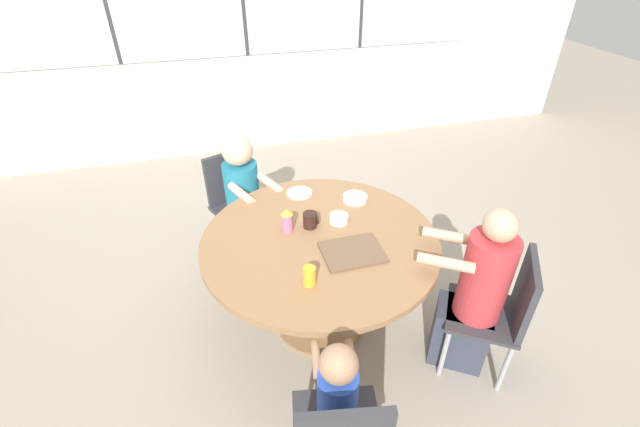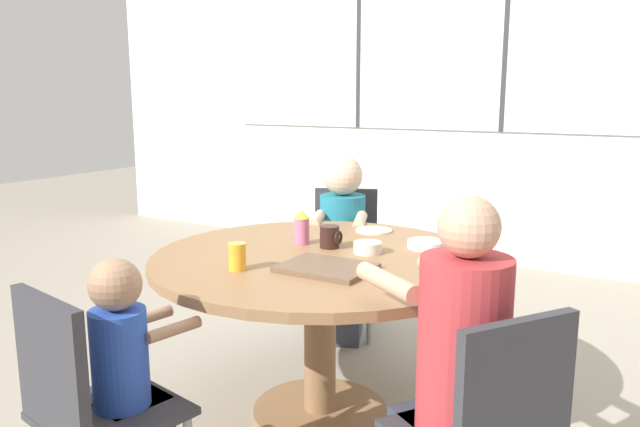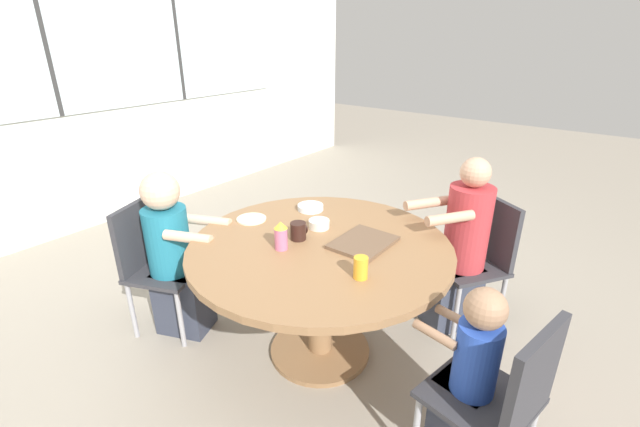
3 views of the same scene
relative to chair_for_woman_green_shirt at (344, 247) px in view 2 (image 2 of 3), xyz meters
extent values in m
plane|color=gray|center=(0.42, -1.01, -0.50)|extent=(16.00, 16.00, 0.00)
cube|color=silver|center=(0.42, 1.94, 0.90)|extent=(8.40, 0.06, 2.80)
cube|color=silver|center=(0.42, 1.90, 1.20)|extent=(5.20, 0.02, 1.18)
cube|color=#333333|center=(-0.88, 1.89, 1.20)|extent=(0.04, 0.01, 1.18)
cube|color=#333333|center=(0.42, 1.89, 1.20)|extent=(0.04, 0.01, 1.18)
cylinder|color=olive|center=(0.42, -1.01, 0.22)|extent=(1.44, 1.44, 0.04)
cylinder|color=olive|center=(0.42, -1.01, -0.15)|extent=(0.14, 0.14, 0.70)
cylinder|color=olive|center=(0.42, -1.01, -0.49)|extent=(0.60, 0.60, 0.03)
cube|color=#333338|center=(0.04, -0.09, -0.09)|extent=(0.52, 0.52, 0.03)
cube|color=#333338|center=(-0.03, 0.08, 0.14)|extent=(0.36, 0.18, 0.42)
cylinder|color=#99999E|center=(0.26, -0.18, -0.30)|extent=(0.03, 0.03, 0.40)
cylinder|color=#99999E|center=(-0.06, -0.31, -0.30)|extent=(0.03, 0.03, 0.40)
cylinder|color=#99999E|center=(0.13, 0.14, -0.30)|extent=(0.03, 0.03, 0.40)
cylinder|color=#99999E|center=(-0.19, 0.01, -0.30)|extent=(0.03, 0.03, 0.40)
cube|color=#333338|center=(1.40, -1.66, 0.14)|extent=(0.24, 0.34, 0.42)
cube|color=#333338|center=(0.22, -1.99, -0.09)|extent=(0.47, 0.47, 0.03)
cube|color=#333338|center=(0.19, -2.17, 0.14)|extent=(0.38, 0.11, 0.42)
cube|color=#333847|center=(0.07, -0.17, -0.29)|extent=(0.34, 0.38, 0.43)
cylinder|color=#1E7089|center=(0.05, -0.12, 0.13)|extent=(0.26, 0.26, 0.42)
sphere|color=#DBB293|center=(0.05, -0.12, 0.45)|extent=(0.23, 0.23, 0.23)
cylinder|color=#DBB293|center=(0.25, -0.28, 0.24)|extent=(0.17, 0.29, 0.06)
cylinder|color=#DBB293|center=(0.03, -0.37, 0.24)|extent=(0.17, 0.29, 0.06)
cylinder|color=#B23338|center=(1.22, -1.54, 0.19)|extent=(0.27, 0.27, 0.53)
sphere|color=tan|center=(1.22, -1.54, 0.55)|extent=(0.18, 0.18, 0.18)
cylinder|color=tan|center=(0.96, -1.52, 0.34)|extent=(0.28, 0.21, 0.06)
cylinder|color=tan|center=(1.10, -1.31, 0.34)|extent=(0.28, 0.21, 0.06)
cylinder|color=#284CB7|center=(0.23, -1.95, 0.09)|extent=(0.18, 0.18, 0.32)
sphere|color=#A37A5B|center=(0.23, -1.95, 0.33)|extent=(0.17, 0.17, 0.17)
cylinder|color=#A37A5B|center=(0.18, -1.78, 0.16)|extent=(0.08, 0.20, 0.04)
cylinder|color=#A37A5B|center=(0.34, -1.82, 0.16)|extent=(0.08, 0.20, 0.04)
cube|color=brown|center=(0.56, -1.20, 0.25)|extent=(0.34, 0.27, 0.02)
cylinder|color=black|center=(0.39, -0.88, 0.29)|extent=(0.09, 0.09, 0.10)
torus|color=black|center=(0.44, -0.88, 0.29)|extent=(0.01, 0.07, 0.07)
cylinder|color=#CC668C|center=(0.25, -0.88, 0.30)|extent=(0.07, 0.07, 0.12)
cone|color=gold|center=(0.25, -0.88, 0.38)|extent=(0.07, 0.07, 0.04)
cylinder|color=gold|center=(0.26, -1.37, 0.29)|extent=(0.07, 0.07, 0.11)
cylinder|color=silver|center=(0.58, -0.88, 0.26)|extent=(0.12, 0.12, 0.05)
cylinder|color=silver|center=(0.77, -0.66, 0.25)|extent=(0.17, 0.17, 0.03)
cylinder|color=beige|center=(0.42, -0.48, 0.24)|extent=(0.18, 0.18, 0.01)
camera|label=1|loc=(-0.14, -2.97, 1.82)|focal=24.00mm
camera|label=2|loc=(1.72, -3.23, 0.92)|focal=35.00mm
camera|label=3|loc=(-1.23, -2.27, 1.31)|focal=24.00mm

